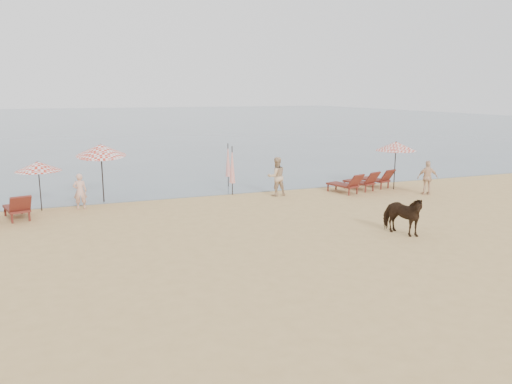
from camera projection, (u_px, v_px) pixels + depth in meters
ground at (317, 260)px, 14.54m from camera, size 120.00×120.00×0.00m
sea at (105, 120)px, 87.86m from camera, size 160.00×140.00×0.06m
lounger_cluster_right at (363, 181)px, 24.80m from camera, size 3.53×2.70×0.69m
umbrella_open_left_a at (38, 166)px, 20.28m from camera, size 1.81×1.81×2.06m
umbrella_open_left_b at (101, 150)px, 21.75m from camera, size 2.12×2.16×2.71m
umbrella_open_right at (396, 146)px, 24.78m from camera, size 1.98×1.98×2.42m
umbrella_closed_left at (232, 165)px, 23.59m from camera, size 0.28×0.28×2.33m
umbrella_closed_right at (228, 160)px, 25.53m from camera, size 0.28×0.28×2.26m
cow at (402, 215)px, 17.04m from camera, size 1.31×1.80×1.39m
beachgoer_left at (80, 191)px, 20.80m from camera, size 0.57×0.39×1.51m
beachgoer_right_a at (276, 176)px, 23.47m from camera, size 0.90×0.70×1.84m
beachgoer_right_b at (428, 178)px, 23.76m from camera, size 1.03×0.73×1.63m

